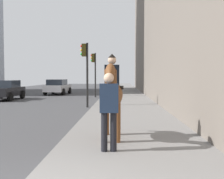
# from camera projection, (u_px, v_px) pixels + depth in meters

# --- Properties ---
(mounted_horse_near) EXTENTS (2.15, 0.60, 2.21)m
(mounted_horse_near) POSITION_uv_depth(u_px,v_px,m) (112.00, 93.00, 7.17)
(mounted_horse_near) COLOR brown
(mounted_horse_near) RESTS_ON sidewalk_slab
(pedestrian_greeting) EXTENTS (0.29, 0.42, 1.70)m
(pedestrian_greeting) POSITION_uv_depth(u_px,v_px,m) (109.00, 106.00, 6.00)
(pedestrian_greeting) COLOR black
(pedestrian_greeting) RESTS_ON sidewalk_slab
(car_near_lane) EXTENTS (4.15, 2.05, 1.44)m
(car_near_lane) POSITION_uv_depth(u_px,v_px,m) (58.00, 87.00, 26.55)
(car_near_lane) COLOR silver
(car_near_lane) RESTS_ON ground
(car_mid_lane) EXTENTS (3.84, 1.92, 1.44)m
(car_mid_lane) POSITION_uv_depth(u_px,v_px,m) (5.00, 90.00, 20.49)
(car_mid_lane) COLOR black
(car_mid_lane) RESTS_ON ground
(traffic_light_near_curb) EXTENTS (0.20, 0.44, 3.60)m
(traffic_light_near_curb) POSITION_uv_depth(u_px,v_px,m) (86.00, 64.00, 15.51)
(traffic_light_near_curb) COLOR black
(traffic_light_near_curb) RESTS_ON ground
(traffic_light_far_curb) EXTENTS (0.20, 0.44, 3.65)m
(traffic_light_far_curb) POSITION_uv_depth(u_px,v_px,m) (94.00, 68.00, 22.94)
(traffic_light_far_curb) COLOR black
(traffic_light_far_curb) RESTS_ON ground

